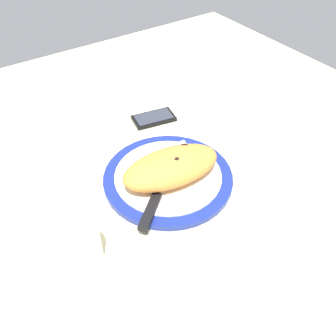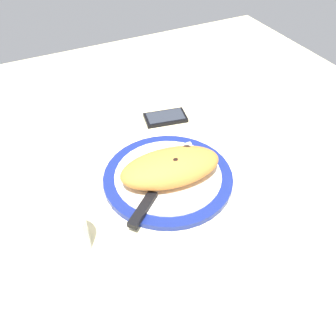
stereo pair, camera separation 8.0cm
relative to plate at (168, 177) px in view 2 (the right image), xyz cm
name	(u,v)px [view 2 (the right image)]	position (x,y,z in cm)	size (l,w,h in cm)	color
ground_plane	(168,184)	(0.00, 0.00, -2.29)	(150.00, 150.00, 3.00)	beige
plate	(168,177)	(0.00, 0.00, 0.00)	(29.15, 29.15, 1.66)	navy
calzone	(169,168)	(0.35, 1.19, 4.07)	(23.43, 13.67, 6.35)	orange
fork	(153,155)	(0.34, -7.38, 1.07)	(17.20, 2.23, 0.40)	silver
knife	(149,200)	(7.18, 5.58, 1.38)	(17.95, 15.36, 1.20)	silver
smartphone	(165,118)	(-9.85, -21.50, -0.23)	(12.23, 8.20, 1.16)	black
water_glass	(68,237)	(24.59, 8.43, 2.84)	(7.54, 7.54, 8.30)	silver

